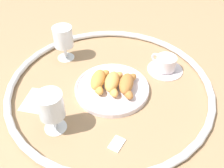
# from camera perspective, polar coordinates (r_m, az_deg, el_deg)

# --- Properties ---
(ground_plane) EXTENTS (2.20, 2.20, 0.00)m
(ground_plane) POSITION_cam_1_polar(r_m,az_deg,el_deg) (0.90, -0.47, -0.78)
(ground_plane) COLOR #997551
(table_chrome_rim) EXTENTS (0.73, 0.73, 0.02)m
(table_chrome_rim) POSITION_cam_1_polar(r_m,az_deg,el_deg) (0.89, -0.48, -0.21)
(table_chrome_rim) COLOR silver
(table_chrome_rim) RESTS_ON ground_plane
(pastry_plate) EXTENTS (0.26, 0.26, 0.02)m
(pastry_plate) POSITION_cam_1_polar(r_m,az_deg,el_deg) (0.88, 0.00, -0.92)
(pastry_plate) COLOR silver
(pastry_plate) RESTS_ON ground_plane
(croissant_large) EXTENTS (0.14, 0.06, 0.04)m
(croissant_large) POSITION_cam_1_polar(r_m,az_deg,el_deg) (0.87, -3.02, 0.91)
(croissant_large) COLOR #CC893D
(croissant_large) RESTS_ON pastry_plate
(croissant_small) EXTENTS (0.14, 0.06, 0.04)m
(croissant_small) POSITION_cam_1_polar(r_m,az_deg,el_deg) (0.86, 0.21, 0.46)
(croissant_small) COLOR #D6994C
(croissant_small) RESTS_ON pastry_plate
(croissant_extra) EXTENTS (0.14, 0.06, 0.04)m
(croissant_extra) POSITION_cam_1_polar(r_m,az_deg,el_deg) (0.86, 3.49, -0.01)
(croissant_extra) COLOR #AD6B33
(croissant_extra) RESTS_ON pastry_plate
(coffee_cup_near) EXTENTS (0.14, 0.14, 0.06)m
(coffee_cup_near) POSITION_cam_1_polar(r_m,az_deg,el_deg) (0.98, 12.08, 4.35)
(coffee_cup_near) COLOR silver
(coffee_cup_near) RESTS_ON ground_plane
(juice_glass_left) EXTENTS (0.08, 0.08, 0.14)m
(juice_glass_left) POSITION_cam_1_polar(r_m,az_deg,el_deg) (1.01, -11.04, 10.12)
(juice_glass_left) COLOR white
(juice_glass_left) RESTS_ON ground_plane
(juice_glass_right) EXTENTS (0.08, 0.08, 0.14)m
(juice_glass_right) POSITION_cam_1_polar(r_m,az_deg,el_deg) (0.73, -13.73, -5.12)
(juice_glass_right) COLOR white
(juice_glass_right) RESTS_ON ground_plane
(sugar_packet) EXTENTS (0.06, 0.05, 0.01)m
(sugar_packet) POSITION_cam_1_polar(r_m,az_deg,el_deg) (0.74, 1.11, -13.38)
(sugar_packet) COLOR white
(sugar_packet) RESTS_ON ground_plane
(folded_napkin) EXTENTS (0.11, 0.11, 0.01)m
(folded_napkin) POSITION_cam_1_polar(r_m,az_deg,el_deg) (0.88, -16.04, -3.73)
(folded_napkin) COLOR silver
(folded_napkin) RESTS_ON ground_plane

